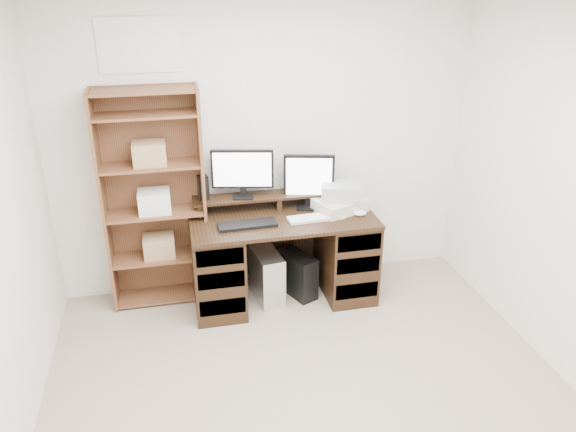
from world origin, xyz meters
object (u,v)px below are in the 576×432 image
object	(u,v)px
printer	(340,205)
bookshelf	(154,198)
desk	(283,256)
monitor_wide	(242,171)
tower_silver	(266,275)
monitor_small	(309,179)
tower_black	(298,274)

from	to	relation	value
printer	bookshelf	world-z (taller)	bookshelf
desk	printer	distance (m)	0.64
monitor_wide	tower_silver	xyz separation A→B (m)	(0.15, -0.19, -0.88)
monitor_small	monitor_wide	bearing A→B (deg)	-172.03
printer	bookshelf	distance (m)	1.51
tower_black	bookshelf	distance (m)	1.36
desk	monitor_wide	size ratio (longest dim) A/B	2.99
tower_black	desk	bearing A→B (deg)	161.35
monitor_wide	tower_black	distance (m)	1.02
tower_black	bookshelf	xyz separation A→B (m)	(-1.14, 0.20, 0.73)
monitor_wide	bookshelf	size ratio (longest dim) A/B	0.28
tower_silver	bookshelf	bearing A→B (deg)	158.50
desk	tower_silver	world-z (taller)	desk
monitor_small	printer	size ratio (longest dim) A/B	1.16
monitor_wide	printer	world-z (taller)	monitor_wide
tower_silver	desk	bearing A→B (deg)	-13.91
tower_black	printer	bearing A→B (deg)	-21.41
tower_silver	bookshelf	xyz separation A→B (m)	(-0.86, 0.20, 0.70)
monitor_small	tower_black	distance (m)	0.83
desk	tower_black	size ratio (longest dim) A/B	3.63
monitor_wide	tower_black	bearing A→B (deg)	-12.73
printer	monitor_small	bearing A→B (deg)	132.15
desk	bookshelf	size ratio (longest dim) A/B	0.83
tower_black	bookshelf	size ratio (longest dim) A/B	0.23
monitor_wide	tower_silver	world-z (taller)	monitor_wide
monitor_wide	printer	distance (m)	0.85
bookshelf	printer	bearing A→B (deg)	-7.21
desk	tower_black	world-z (taller)	desk
tower_black	bookshelf	bearing A→B (deg)	146.55
monitor_wide	monitor_small	distance (m)	0.55
monitor_wide	monitor_small	size ratio (longest dim) A/B	1.09
tower_silver	monitor_wide	bearing A→B (deg)	118.85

